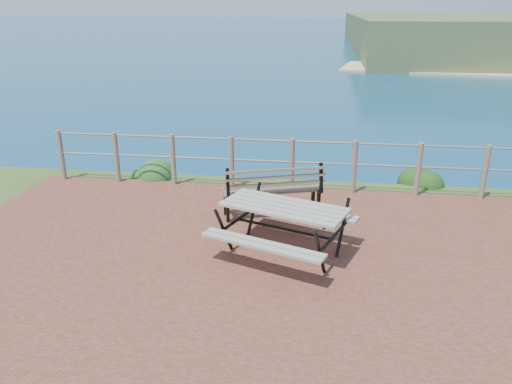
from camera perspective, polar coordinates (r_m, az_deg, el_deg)
ground at (r=6.52m, az=1.89°, el=-9.99°), size 10.00×7.00×0.12m
ocean at (r=205.62m, az=8.21°, el=19.36°), size 1200.00×1200.00×0.00m
safety_railing at (r=9.37m, az=4.12°, el=3.47°), size 9.40×0.10×1.00m
picnic_table at (r=6.95m, az=3.19°, el=-3.70°), size 1.84×1.41×0.72m
park_bench at (r=8.17m, az=1.85°, el=1.23°), size 1.69×0.92×0.93m
shrub_lip_west at (r=10.65m, az=-10.99°, el=2.01°), size 0.83×0.83×0.60m
shrub_lip_east at (r=10.58m, az=18.74°, el=1.15°), size 0.68×0.68×0.39m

